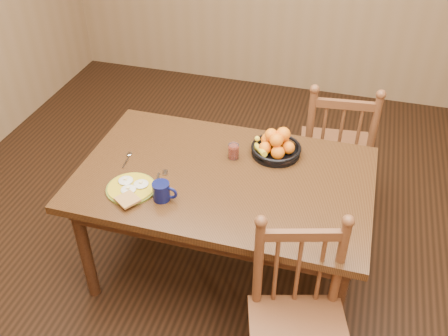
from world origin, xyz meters
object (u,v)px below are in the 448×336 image
(dining_table, at_px, (224,187))
(chair_far, at_px, (335,150))
(breakfast_plate, at_px, (131,188))
(fruit_bowl, at_px, (276,146))
(coffee_mug, at_px, (162,191))
(chair_near, at_px, (298,325))

(dining_table, bearing_deg, chair_far, 54.39)
(breakfast_plate, relative_size, fruit_bowl, 1.06)
(fruit_bowl, bearing_deg, dining_table, -129.87)
(chair_far, height_order, coffee_mug, chair_far)
(coffee_mug, distance_m, fruit_bowl, 0.73)
(chair_near, bearing_deg, breakfast_plate, 141.92)
(coffee_mug, bearing_deg, breakfast_plate, 174.07)
(dining_table, xyz_separation_m, breakfast_plate, (-0.44, -0.26, 0.10))
(dining_table, relative_size, coffee_mug, 12.02)
(fruit_bowl, bearing_deg, chair_near, -71.41)
(breakfast_plate, distance_m, fruit_bowl, 0.85)
(dining_table, height_order, breakfast_plate, breakfast_plate)
(dining_table, distance_m, breakfast_plate, 0.51)
(chair_far, bearing_deg, chair_near, 82.88)
(chair_far, bearing_deg, dining_table, 47.95)
(chair_far, distance_m, chair_near, 1.42)
(dining_table, bearing_deg, coffee_mug, -132.07)
(chair_far, xyz_separation_m, chair_near, (-0.02, -1.42, -0.02))
(chair_far, relative_size, chair_near, 1.04)
(dining_table, xyz_separation_m, chair_near, (0.54, -0.64, -0.18))
(chair_far, height_order, fruit_bowl, chair_far)
(chair_near, bearing_deg, coffee_mug, 138.58)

